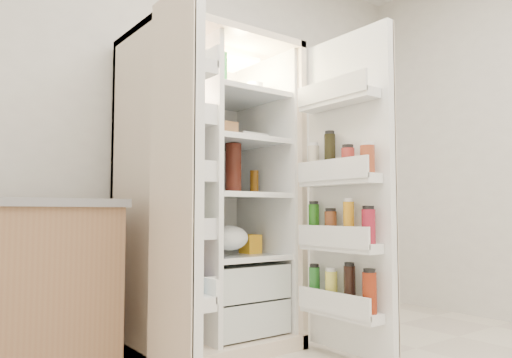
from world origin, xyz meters
TOP-DOWN VIEW (x-y plane):
  - wall_back at (0.00, 2.00)m, footprint 4.00×0.02m
  - refrigerator at (-0.06, 1.65)m, footprint 0.93×0.70m
  - freezer_door at (-0.57, 1.05)m, footprint 0.15×0.40m
  - fridge_door at (0.41, 0.96)m, footprint 0.17×0.58m

SIDE VIEW (x-z plane):
  - refrigerator at x=-0.06m, z-range -0.16..1.64m
  - fridge_door at x=0.41m, z-range 0.01..1.73m
  - freezer_door at x=-0.57m, z-range 0.03..1.75m
  - wall_back at x=0.00m, z-range 0.00..2.70m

